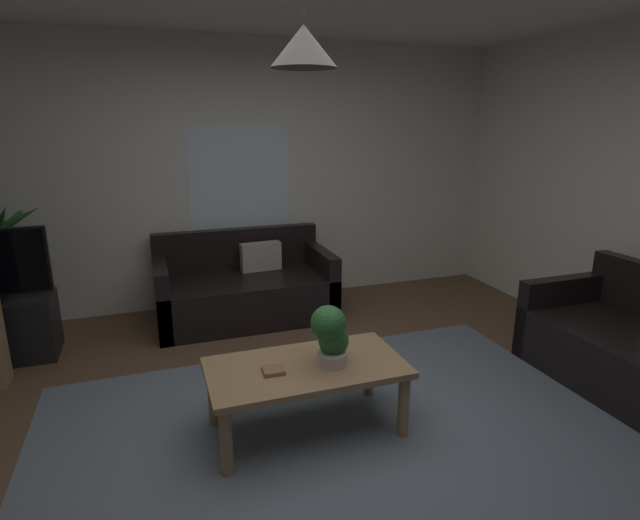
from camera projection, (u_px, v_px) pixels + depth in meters
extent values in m
cube|color=brown|center=(336.00, 439.00, 3.06)|extent=(5.51, 5.25, 0.02)
cube|color=slate|center=(349.00, 457.00, 2.88)|extent=(3.58, 2.89, 0.01)
cube|color=silver|center=(244.00, 176.00, 5.12)|extent=(5.63, 0.06, 2.66)
cube|color=white|center=(240.00, 179.00, 5.08)|extent=(1.02, 0.01, 1.05)
cube|color=black|center=(246.00, 298.00, 4.86)|extent=(1.65, 0.87, 0.42)
cube|color=black|center=(237.00, 248.00, 5.09)|extent=(1.65, 0.12, 0.40)
cube|color=black|center=(162.00, 296.00, 4.59)|extent=(0.12, 0.87, 0.64)
cube|color=black|center=(320.00, 279.00, 5.07)|extent=(0.12, 0.87, 0.64)
cube|color=#B7AD9E|center=(261.00, 256.00, 5.01)|extent=(0.41, 0.15, 0.28)
cube|color=black|center=(625.00, 357.00, 3.64)|extent=(0.87, 1.33, 0.42)
cube|color=black|center=(563.00, 314.00, 4.16)|extent=(0.87, 0.12, 0.64)
cube|color=#A87F56|center=(306.00, 368.00, 3.04)|extent=(1.19, 0.62, 0.04)
cylinder|color=#A87F56|center=(226.00, 442.00, 2.70)|extent=(0.07, 0.07, 0.40)
cylinder|color=#A87F56|center=(403.00, 406.00, 3.03)|extent=(0.07, 0.07, 0.40)
cylinder|color=#A87F56|center=(213.00, 395.00, 3.15)|extent=(0.07, 0.07, 0.40)
cylinder|color=#A87F56|center=(369.00, 368.00, 3.49)|extent=(0.07, 0.07, 0.40)
cube|color=#99663F|center=(274.00, 370.00, 2.94)|extent=(0.13, 0.12, 0.02)
cube|color=black|center=(329.00, 351.00, 3.19)|extent=(0.07, 0.17, 0.02)
cylinder|color=beige|center=(332.00, 358.00, 3.02)|extent=(0.18, 0.18, 0.08)
sphere|color=#2D6B33|center=(334.00, 340.00, 3.03)|extent=(0.19, 0.19, 0.19)
sphere|color=#2D6B33|center=(332.00, 336.00, 2.98)|extent=(0.17, 0.17, 0.17)
sphere|color=#2D6B33|center=(328.00, 323.00, 2.94)|extent=(0.21, 0.21, 0.21)
cylinder|color=#B77051|center=(9.00, 321.00, 4.47)|extent=(0.32, 0.32, 0.30)
cylinder|color=brown|center=(0.00, 269.00, 4.34)|extent=(0.05, 0.05, 0.66)
cone|color=#2D6B33|center=(17.00, 219.00, 4.26)|extent=(0.45, 0.17, 0.30)
cone|color=#2D6B33|center=(17.00, 216.00, 4.46)|extent=(0.32, 0.51, 0.35)
cone|color=#2D6B33|center=(1.00, 220.00, 4.14)|extent=(0.28, 0.33, 0.36)
cone|color=#4C4742|center=(304.00, 46.00, 2.55)|extent=(0.35, 0.35, 0.21)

